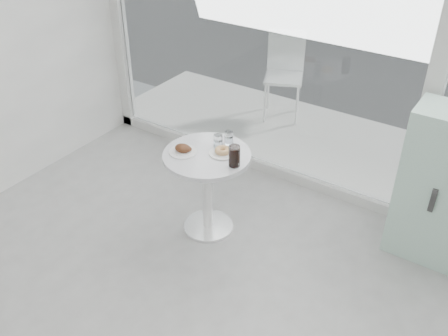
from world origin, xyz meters
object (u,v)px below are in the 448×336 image
Objects in this scene: plate_donut at (223,152)px; cola_glass at (234,156)px; water_tumbler_b at (229,139)px; main_table at (207,176)px; mint_cabinet at (440,187)px; patio_chair at (285,69)px; plate_fritter at (183,150)px; water_tumbler_a at (218,142)px.

cola_glass reaches higher than plate_donut.
cola_glass is (0.22, -0.25, 0.03)m from water_tumbler_b.
main_table is 0.60× the size of mint_cabinet.
water_tumbler_b is (0.54, -2.04, 0.19)m from patio_chair.
plate_fritter is at bearing -171.82° from cola_glass.
mint_cabinet is 1.27× the size of patio_chair.
main_table is 6.55× the size of water_tumbler_b.
mint_cabinet is 1.70m from water_tumbler_b.
patio_chair is at bearing 97.41° from plate_fritter.
water_tumbler_b is (0.06, 0.23, 0.27)m from main_table.
mint_cabinet is 5.69× the size of plate_fritter.
main_table is 4.44× the size of cola_glass.
patio_chair is at bearing 101.87° from main_table.
patio_chair is 2.28m from plate_donut.
plate_donut is 0.11m from water_tumbler_a.
cola_glass is at bearing 8.18° from plate_fritter.
plate_fritter is at bearing -106.04° from patio_chair.
plate_fritter is (0.31, -2.35, 0.17)m from patio_chair.
cola_glass is (-1.39, -0.79, 0.21)m from mint_cabinet.
patio_chair reaches higher than plate_donut.
patio_chair is 2.42m from cola_glass.
cola_glass reaches higher than plate_fritter.
cola_glass is at bearing -49.29° from water_tumbler_b.
cola_glass is at bearing -30.97° from water_tumbler_a.
mint_cabinet is at bearing 24.58° from main_table.
cola_glass is at bearing -28.98° from plate_donut.
water_tumbler_a is at bearing -112.18° from water_tumbler_b.
main_table is 0.31m from plate_fritter.
plate_donut is at bearing -156.07° from mint_cabinet.
patio_chair is at bearing 103.16° from water_tumbler_a.
cola_glass reaches higher than water_tumbler_b.
main_table is at bearing -100.27° from water_tumbler_a.
main_table is at bearing 27.57° from plate_fritter.
plate_donut is (0.58, -2.19, 0.16)m from patio_chair.
water_tumbler_a is 0.11m from water_tumbler_b.
cola_glass reaches higher than main_table.
patio_chair is 4.55× the size of plate_donut.
patio_chair is at bearing 104.87° from plate_donut.
mint_cabinet is 7.45× the size of cola_glass.
patio_chair reaches higher than water_tumbler_a.
mint_cabinet is 10.68× the size of water_tumbler_a.
water_tumbler_b is at bearing -161.48° from mint_cabinet.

